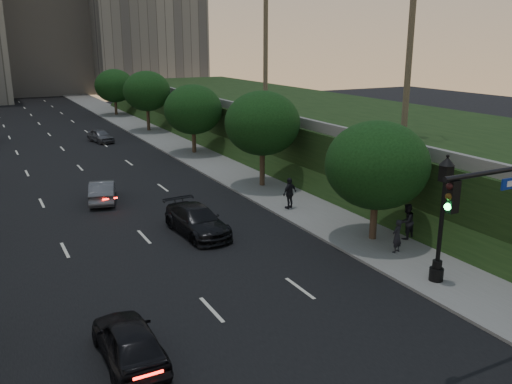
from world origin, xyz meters
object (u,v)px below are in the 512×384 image
sedan_near_left (129,341)px  pedestrian_b (407,221)px  sedan_far_right (101,136)px  street_lamp (441,225)px  pedestrian_a (397,236)px  sedan_mid_left (102,191)px  sedan_near_right (197,221)px  pedestrian_c (290,193)px

sedan_near_left → pedestrian_b: pedestrian_b is taller
sedan_far_right → pedestrian_b: 36.48m
street_lamp → sedan_far_right: size_ratio=1.44×
sedan_near_left → pedestrian_a: 14.05m
street_lamp → sedan_mid_left: bearing=117.6°
pedestrian_a → sedan_near_right: bearing=-61.5°
sedan_near_left → pedestrian_b: 15.99m
sedan_near_right → sedan_far_right: (1.36, 29.62, -0.08)m
sedan_near_left → sedan_mid_left: (3.23, 18.50, -0.03)m
street_lamp → pedestrian_a: 3.68m
sedan_near_right → sedan_far_right: 29.65m
sedan_mid_left → sedan_near_right: (3.13, -8.39, 0.04)m
sedan_near_left → sedan_near_right: sedan_near_right is taller
sedan_far_right → pedestrian_a: bearing=-92.1°
sedan_near_left → pedestrian_b: size_ratio=2.33×
pedestrian_a → sedan_mid_left: bearing=-73.2°
sedan_mid_left → sedan_near_right: size_ratio=0.84×
pedestrian_b → pedestrian_c: size_ratio=0.97×
street_lamp → pedestrian_b: bearing=61.9°
sedan_near_right → pedestrian_b: 10.91m
pedestrian_a → sedan_near_left: bearing=-5.2°
sedan_near_left → sedan_near_right: bearing=-122.3°
sedan_near_left → pedestrian_c: size_ratio=2.28×
pedestrian_a → pedestrian_c: pedestrian_c is taller
street_lamp → sedan_far_right: street_lamp is taller
sedan_far_right → pedestrian_a: pedestrian_a is taller
pedestrian_b → pedestrian_c: bearing=-82.8°
sedan_near_left → sedan_far_right: (7.71, 39.73, -0.08)m
sedan_near_right → sedan_near_left: bearing=-126.0°
sedan_near_right → pedestrian_c: pedestrian_c is taller
sedan_near_left → pedestrian_a: (13.75, 2.89, 0.24)m
sedan_far_right → sedan_mid_left: bearing=-113.3°
sedan_near_left → sedan_far_right: 40.48m
street_lamp → pedestrian_c: (-0.23, 11.67, -1.53)m
sedan_far_right → pedestrian_b: (7.74, -35.64, 0.42)m
pedestrian_b → sedan_near_right: bearing=-46.0°
sedan_near_left → sedan_near_right: size_ratio=0.84×
pedestrian_c → pedestrian_b: bearing=90.9°
pedestrian_b → sedan_near_left: bearing=2.3°
pedestrian_c → pedestrian_a: bearing=77.2°
pedestrian_a → pedestrian_b: 2.09m
street_lamp → sedan_far_right: (-5.37, 40.06, -1.97)m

